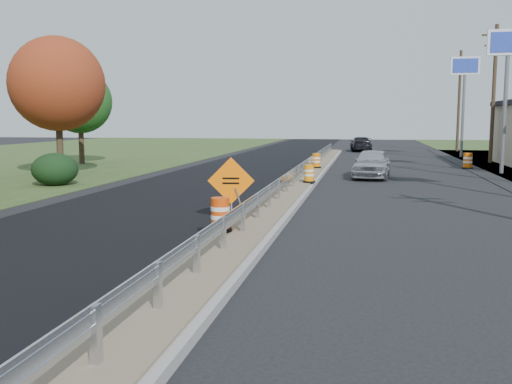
% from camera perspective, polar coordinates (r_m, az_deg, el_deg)
% --- Properties ---
extents(ground, '(140.00, 140.00, 0.00)m').
position_cam_1_polar(ground, '(18.35, 1.32, -2.24)').
color(ground, black).
rests_on(ground, ground).
extents(milled_overlay, '(7.20, 120.00, 0.01)m').
position_cam_1_polar(milled_overlay, '(28.97, -3.96, 1.27)').
color(milled_overlay, black).
rests_on(milled_overlay, ground).
extents(median, '(1.60, 55.00, 0.23)m').
position_cam_1_polar(median, '(26.18, 4.25, 0.85)').
color(median, gray).
rests_on(median, ground).
extents(guardrail, '(0.10, 46.15, 0.72)m').
position_cam_1_polar(guardrail, '(27.11, 4.51, 2.38)').
color(guardrail, silver).
rests_on(guardrail, median).
extents(pylon_sign_mid, '(2.20, 0.30, 7.90)m').
position_cam_1_polar(pylon_sign_mid, '(34.83, 23.86, 12.35)').
color(pylon_sign_mid, slate).
rests_on(pylon_sign_mid, ground).
extents(pylon_sign_north, '(2.20, 0.30, 7.90)m').
position_cam_1_polar(pylon_sign_north, '(48.55, 20.15, 10.92)').
color(pylon_sign_north, slate).
rests_on(pylon_sign_north, ground).
extents(utility_pole_nmid, '(1.90, 0.26, 9.40)m').
position_cam_1_polar(utility_pole_nmid, '(42.74, 22.68, 9.28)').
color(utility_pole_nmid, '#473523').
rests_on(utility_pole_nmid, ground).
extents(utility_pole_north, '(1.90, 0.26, 9.40)m').
position_cam_1_polar(utility_pole_north, '(57.50, 19.64, 8.77)').
color(utility_pole_north, '#473523').
rests_on(utility_pole_north, ground).
extents(hedge_north, '(2.09, 2.09, 1.52)m').
position_cam_1_polar(hedge_north, '(27.75, -19.47, 2.17)').
color(hedge_north, black).
rests_on(hedge_north, ground).
extents(tree_near_red, '(4.95, 4.95, 7.35)m').
position_cam_1_polar(tree_near_red, '(32.17, -19.26, 10.15)').
color(tree_near_red, '#473523').
rests_on(tree_near_red, ground).
extents(tree_near_back, '(4.29, 4.29, 6.37)m').
position_cam_1_polar(tree_near_back, '(40.59, -17.21, 8.63)').
color(tree_near_back, '#473523').
rests_on(tree_near_back, ground).
extents(caution_sign, '(1.39, 0.58, 1.92)m').
position_cam_1_polar(caution_sign, '(17.01, -2.50, -1.33)').
color(caution_sign, white).
rests_on(caution_sign, ground).
extents(barrel_median_near, '(0.58, 0.58, 0.85)m').
position_cam_1_polar(barrel_median_near, '(14.37, -3.59, -2.33)').
color(barrel_median_near, black).
rests_on(barrel_median_near, median).
extents(barrel_median_mid, '(0.54, 0.54, 0.79)m').
position_cam_1_polar(barrel_median_mid, '(25.53, 5.34, 1.80)').
color(barrel_median_mid, black).
rests_on(barrel_median_mid, median).
extents(barrel_median_far, '(0.57, 0.57, 0.84)m').
position_cam_1_polar(barrel_median_far, '(33.31, 6.05, 3.11)').
color(barrel_median_far, black).
rests_on(barrel_median_far, median).
extents(barrel_shoulder_mid, '(0.66, 0.66, 0.97)m').
position_cam_1_polar(barrel_shoulder_mid, '(37.54, 20.41, 2.91)').
color(barrel_shoulder_mid, black).
rests_on(barrel_shoulder_mid, ground).
extents(car_silver, '(2.17, 4.59, 1.52)m').
position_cam_1_polar(car_silver, '(30.31, 11.51, 2.83)').
color(car_silver, '#BCBBC0').
rests_on(car_silver, ground).
extents(car_dark_far, '(2.19, 4.81, 1.37)m').
position_cam_1_polar(car_dark_far, '(55.43, 10.45, 4.74)').
color(car_dark_far, black).
rests_on(car_dark_far, ground).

